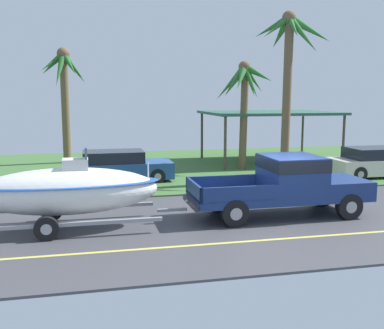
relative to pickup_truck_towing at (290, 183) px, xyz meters
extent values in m
cube|color=#424247|center=(-0.71, -0.46, -1.08)|extent=(36.00, 8.00, 0.06)
cube|color=#3D6633|center=(-0.71, 10.54, -1.05)|extent=(36.00, 14.00, 0.11)
cube|color=#DBCC4C|center=(-0.71, -2.26, -1.04)|extent=(34.20, 0.12, 0.01)
cube|color=navy|center=(-0.35, 0.00, -0.42)|extent=(5.57, 1.94, 0.22)
cube|color=navy|center=(1.65, 0.00, -0.12)|extent=(1.56, 1.94, 0.38)
cube|color=navy|center=(0.04, 0.00, 0.27)|extent=(1.67, 1.94, 1.16)
cube|color=black|center=(0.04, 0.00, 0.62)|extent=(1.69, 1.96, 0.38)
cube|color=#112047|center=(-1.97, 0.00, -0.29)|extent=(2.34, 1.94, 0.04)
cube|color=navy|center=(-1.97, 0.93, -0.08)|extent=(2.34, 0.08, 0.45)
cube|color=navy|center=(-1.97, -0.93, -0.08)|extent=(2.34, 0.08, 0.45)
cube|color=navy|center=(-3.10, 0.00, -0.08)|extent=(0.08, 1.94, 0.45)
cube|color=#333338|center=(-3.20, 0.00, -0.48)|extent=(0.12, 1.74, 0.16)
sphere|color=#B2B2B7|center=(-3.32, 0.00, -0.43)|extent=(0.10, 0.10, 0.10)
cylinder|color=black|center=(1.57, 0.86, -0.65)|extent=(0.80, 0.28, 0.80)
cylinder|color=#9E9EA3|center=(1.57, 0.86, -0.65)|extent=(0.36, 0.29, 0.36)
cylinder|color=black|center=(1.57, -0.86, -0.65)|extent=(0.80, 0.28, 0.80)
cylinder|color=#9E9EA3|center=(1.57, -0.86, -0.65)|extent=(0.36, 0.29, 0.36)
cylinder|color=black|center=(-2.09, 0.86, -0.65)|extent=(0.80, 0.28, 0.80)
cylinder|color=#9E9EA3|center=(-2.09, 0.86, -0.65)|extent=(0.36, 0.29, 0.36)
cylinder|color=black|center=(-2.09, -0.86, -0.65)|extent=(0.80, 0.28, 0.80)
cylinder|color=#9E9EA3|center=(-2.09, -0.86, -0.65)|extent=(0.36, 0.29, 0.36)
cube|color=gray|center=(-3.77, 0.00, -0.67)|extent=(0.90, 0.10, 0.08)
cube|color=gray|center=(-6.77, 0.93, -0.67)|extent=(5.11, 0.12, 0.10)
cube|color=gray|center=(-6.77, -0.93, -0.67)|extent=(5.11, 0.12, 0.10)
cylinder|color=black|center=(-7.29, 0.99, -0.73)|extent=(0.64, 0.22, 0.64)
cylinder|color=#9E9EA3|center=(-7.29, 0.99, -0.73)|extent=(0.29, 0.23, 0.29)
cylinder|color=black|center=(-7.29, -0.99, -0.73)|extent=(0.64, 0.22, 0.64)
cylinder|color=#9E9EA3|center=(-7.29, -0.99, -0.73)|extent=(0.29, 0.23, 0.29)
ellipsoid|color=white|center=(-6.77, 0.00, 0.04)|extent=(5.13, 1.79, 1.32)
ellipsoid|color=#1E4CA5|center=(-6.77, 0.00, 0.27)|extent=(5.23, 1.83, 0.12)
cube|color=silver|center=(-6.52, 0.00, 0.63)|extent=(0.70, 0.60, 0.65)
cube|color=slate|center=(-6.22, 0.00, 1.10)|extent=(0.06, 0.56, 0.36)
cylinder|color=silver|center=(-4.47, 0.00, 0.55)|extent=(0.04, 0.04, 0.50)
cube|color=#234C89|center=(-4.86, 6.91, -0.52)|extent=(4.62, 1.81, 0.70)
cube|color=black|center=(-5.09, 6.91, 0.08)|extent=(2.59, 1.66, 0.50)
cylinder|color=black|center=(-3.29, 7.72, -0.72)|extent=(0.66, 0.22, 0.66)
cylinder|color=#9E9EA3|center=(-3.29, 7.72, -0.72)|extent=(0.30, 0.23, 0.30)
cylinder|color=black|center=(-3.29, 6.09, -0.72)|extent=(0.66, 0.22, 0.66)
cylinder|color=#9E9EA3|center=(-3.29, 6.09, -0.72)|extent=(0.30, 0.23, 0.30)
cylinder|color=black|center=(-6.43, 7.72, -0.72)|extent=(0.66, 0.22, 0.66)
cylinder|color=#9E9EA3|center=(-6.43, 7.72, -0.72)|extent=(0.30, 0.23, 0.30)
cylinder|color=black|center=(-6.43, 6.09, -0.72)|extent=(0.66, 0.22, 0.66)
cylinder|color=#9E9EA3|center=(-6.43, 6.09, -0.72)|extent=(0.30, 0.23, 0.30)
cube|color=beige|center=(7.05, 5.53, -0.52)|extent=(4.64, 1.88, 0.70)
cube|color=black|center=(6.82, 5.53, 0.08)|extent=(2.60, 1.73, 0.50)
cylinder|color=black|center=(5.48, 6.38, -0.72)|extent=(0.66, 0.22, 0.66)
cylinder|color=#9E9EA3|center=(5.48, 6.38, -0.72)|extent=(0.30, 0.23, 0.30)
cylinder|color=black|center=(5.48, 4.68, -0.72)|extent=(0.66, 0.22, 0.66)
cylinder|color=#9E9EA3|center=(5.48, 4.68, -0.72)|extent=(0.30, 0.23, 0.30)
cylinder|color=#4C4238|center=(7.02, 13.46, 0.31)|extent=(0.14, 0.14, 2.73)
cylinder|color=#4C4238|center=(7.02, 8.69, 0.31)|extent=(0.14, 0.14, 2.73)
cylinder|color=#4C4238|center=(0.51, 13.46, 0.31)|extent=(0.14, 0.14, 2.73)
cylinder|color=#4C4238|center=(0.51, 8.69, 0.31)|extent=(0.14, 0.14, 2.73)
cube|color=#2D5647|center=(3.77, 11.08, 1.75)|extent=(7.01, 5.27, 0.14)
cylinder|color=brown|center=(2.28, 5.48, 2.44)|extent=(0.37, 0.51, 6.99)
cone|color=#2D6B2D|center=(3.18, 5.38, 5.46)|extent=(2.05, 0.65, 1.32)
cone|color=#2D6B2D|center=(2.63, 6.12, 5.50)|extent=(1.10, 1.61, 1.18)
cone|color=#2D6B2D|center=(2.22, 6.17, 5.39)|extent=(0.56, 1.68, 1.42)
cone|color=#2D6B2D|center=(1.60, 5.67, 5.55)|extent=(1.61, 0.74, 1.08)
cone|color=#2D6B2D|center=(1.64, 5.31, 5.50)|extent=(1.50, 0.67, 1.11)
cone|color=#2D6B2D|center=(2.22, 4.91, 5.48)|extent=(0.42, 1.35, 1.13)
cone|color=#2D6B2D|center=(2.68, 4.96, 5.19)|extent=(1.25, 1.48, 1.73)
sphere|color=brown|center=(2.28, 5.48, 5.94)|extent=(0.60, 0.60, 0.60)
cylinder|color=brown|center=(-7.27, 13.07, 1.94)|extent=(0.43, 0.66, 5.99)
cone|color=#286028|center=(-6.79, 13.16, 4.28)|extent=(1.29, 0.56, 1.48)
cone|color=#286028|center=(-6.72, 13.63, 4.17)|extent=(1.56, 1.58, 1.79)
cone|color=#286028|center=(-7.39, 13.85, 4.41)|extent=(0.63, 1.81, 1.32)
cone|color=#286028|center=(-7.84, 13.33, 4.39)|extent=(1.56, 0.99, 1.37)
cone|color=#286028|center=(-7.84, 12.78, 4.45)|extent=(1.44, 0.95, 1.20)
cone|color=#286028|center=(-7.45, 12.43, 4.05)|extent=(0.86, 1.71, 2.00)
cone|color=#286028|center=(-6.96, 12.66, 4.37)|extent=(1.13, 1.31, 1.39)
sphere|color=brown|center=(-7.27, 13.07, 4.92)|extent=(0.69, 0.69, 0.69)
cylinder|color=brown|center=(1.46, 8.68, 1.52)|extent=(0.37, 0.67, 5.15)
cone|color=#2D6B2D|center=(1.90, 8.64, 3.48)|extent=(1.16, 0.41, 1.40)
cone|color=#2D6B2D|center=(1.89, 9.10, 3.37)|extent=(1.25, 1.21, 1.63)
cone|color=#2D6B2D|center=(1.69, 9.39, 3.66)|extent=(0.77, 1.63, 1.10)
cone|color=#2D6B2D|center=(1.21, 9.26, 3.53)|extent=(0.83, 1.45, 1.34)
cone|color=#2D6B2D|center=(0.79, 8.85, 3.29)|extent=(1.66, 0.73, 1.82)
cone|color=#2D6B2D|center=(0.87, 8.41, 3.38)|extent=(1.64, 1.08, 1.71)
cone|color=#2D6B2D|center=(1.08, 8.08, 3.54)|extent=(1.23, 1.62, 1.42)
cone|color=#2D6B2D|center=(1.59, 8.11, 3.34)|extent=(0.69, 1.50, 1.72)
cone|color=#2D6B2D|center=(1.98, 8.22, 3.74)|extent=(1.47, 1.36, 1.08)
sphere|color=brown|center=(1.46, 8.68, 4.09)|extent=(0.59, 0.59, 0.59)
camera|label=1|loc=(-6.18, -13.24, 2.71)|focal=43.33mm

